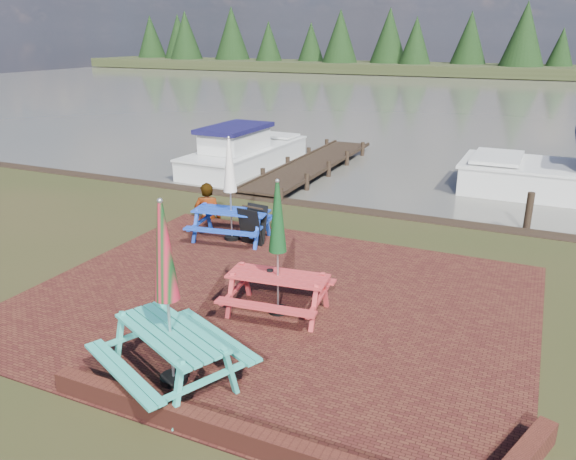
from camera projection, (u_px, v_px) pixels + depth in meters
The scene contains 12 objects.
ground at pixel (248, 327), 9.41m from camera, with size 120.00×120.00×0.00m, color black.
paving at pixel (274, 302), 10.26m from camera, with size 9.00×7.50×0.02m, color #371411.
brick_wall at pixel (312, 448), 6.44m from camera, with size 6.21×1.79×0.30m.
water at pixel (488, 100), 41.16m from camera, with size 120.00×60.00×0.02m, color #47463D.
far_treeline at pixel (519, 46), 64.96m from camera, with size 120.00×10.00×8.10m.
picnic_table_teal at pixel (170, 323), 7.60m from camera, with size 2.46×2.36×2.67m.
picnic_table_red at pixel (278, 269), 9.58m from camera, with size 1.88×1.71×2.39m.
picnic_table_blue at pixel (231, 205), 13.07m from camera, with size 1.96×1.80×2.44m.
chalkboard at pixel (253, 225), 12.95m from camera, with size 0.58×0.59×0.90m.
jetty at pixel (311, 165), 20.42m from camera, with size 1.76×9.08×1.00m.
boat_jetty at pixel (244, 154), 21.18m from camera, with size 2.39×6.41×1.84m.
person at pixel (206, 183), 14.56m from camera, with size 0.71×0.46×1.94m, color gray.
Camera 1 is at (4.08, -7.31, 4.64)m, focal length 35.00 mm.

